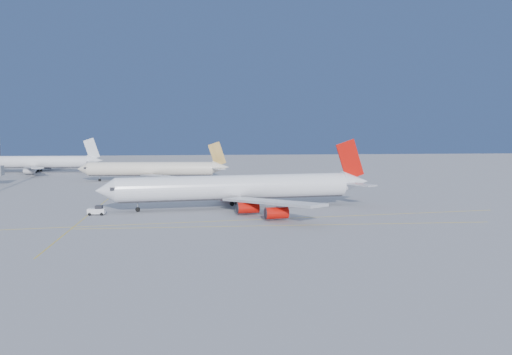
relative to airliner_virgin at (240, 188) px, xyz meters
name	(u,v)px	position (x,y,z in m)	size (l,w,h in m)	color
ground	(257,215)	(3.26, -11.55, -5.32)	(500.00, 500.00, 0.00)	slate
taxiway_lines	(195,212)	(-11.46, -5.21, -5.31)	(118.86, 140.00, 0.02)	gold
airliner_virgin	(240,188)	(0.00, 0.00, 0.00)	(71.38, 63.57, 17.63)	white
airliner_etihad	(154,169)	(-27.77, 70.73, -0.80)	(56.81, 52.45, 14.83)	beige
airliner_third	(37,162)	(-81.68, 111.71, -0.70)	(56.86, 52.42, 15.26)	white
pushback_tug	(97,211)	(-34.68, -7.58, -4.26)	(4.16, 2.68, 2.27)	white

